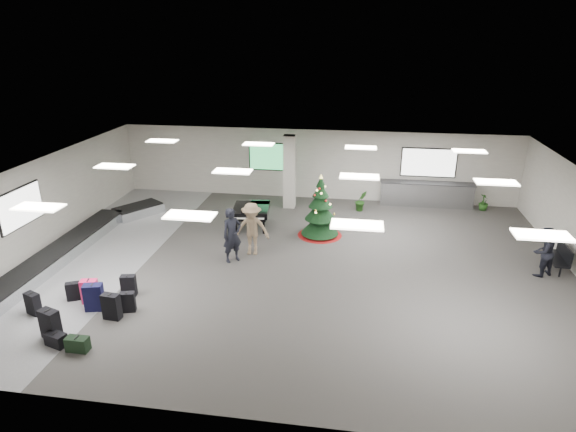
# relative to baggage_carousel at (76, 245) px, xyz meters

# --- Properties ---
(ground) EXTENTS (18.00, 18.00, 0.00)m
(ground) POSITION_rel_baggage_carousel_xyz_m (7.84, 0.08, -0.21)
(ground) COLOR #3B3936
(ground) RESTS_ON ground
(room_envelope) EXTENTS (18.02, 14.02, 3.21)m
(room_envelope) POSITION_rel_baggage_carousel_xyz_m (7.46, 0.75, 2.12)
(room_envelope) COLOR #B4AEA5
(room_envelope) RESTS_ON ground
(baggage_carousel) EXTENTS (2.28, 9.71, 0.43)m
(baggage_carousel) POSITION_rel_baggage_carousel_xyz_m (0.00, 0.00, 0.00)
(baggage_carousel) COLOR silver
(baggage_carousel) RESTS_ON ground
(service_counter) EXTENTS (4.05, 0.65, 1.08)m
(service_counter) POSITION_rel_baggage_carousel_xyz_m (12.84, 6.73, 0.33)
(service_counter) COLOR silver
(service_counter) RESTS_ON ground
(suitcase_0) EXTENTS (0.57, 0.43, 0.81)m
(suitcase_0) POSITION_rel_baggage_carousel_xyz_m (2.33, -4.95, 0.18)
(suitcase_0) COLOR black
(suitcase_0) RESTS_ON ground
(suitcase_1) EXTENTS (0.49, 0.29, 0.75)m
(suitcase_1) POSITION_rel_baggage_carousel_xyz_m (3.42, -3.90, 0.15)
(suitcase_1) COLOR black
(suitcase_1) RESTS_ON ground
(pink_suitcase) EXTENTS (0.50, 0.36, 0.73)m
(pink_suitcase) POSITION_rel_baggage_carousel_xyz_m (2.40, -3.22, 0.14)
(pink_suitcase) COLOR #E91E59
(pink_suitcase) RESTS_ON ground
(suitcase_3) EXTENTS (0.46, 0.31, 0.66)m
(suitcase_3) POSITION_rel_baggage_carousel_xyz_m (3.30, -2.66, 0.11)
(suitcase_3) COLOR black
(suitcase_3) RESTS_ON ground
(navy_suitcase) EXTENTS (0.57, 0.41, 0.80)m
(navy_suitcase) POSITION_rel_baggage_carousel_xyz_m (2.72, -3.56, 0.18)
(navy_suitcase) COLOR black
(navy_suitcase) RESTS_ON ground
(suitcase_5) EXTENTS (0.48, 0.37, 0.66)m
(suitcase_5) POSITION_rel_baggage_carousel_xyz_m (1.17, -4.01, 0.11)
(suitcase_5) COLOR black
(suitcase_5) RESTS_ON ground
(green_duffel) EXTENTS (0.55, 0.28, 0.38)m
(green_duffel) POSITION_rel_baggage_carousel_xyz_m (3.27, -5.35, -0.03)
(green_duffel) COLOR black
(green_duffel) RESTS_ON ground
(suitcase_7) EXTENTS (0.44, 0.31, 0.60)m
(suitcase_7) POSITION_rel_baggage_carousel_xyz_m (3.68, -3.49, 0.08)
(suitcase_7) COLOR black
(suitcase_7) RESTS_ON ground
(suitcase_8) EXTENTS (0.43, 0.35, 0.56)m
(suitcase_8) POSITION_rel_baggage_carousel_xyz_m (1.83, -3.15, 0.06)
(suitcase_8) COLOR black
(suitcase_8) RESTS_ON ground
(black_duffel) EXTENTS (0.59, 0.43, 0.36)m
(black_duffel) POSITION_rel_baggage_carousel_xyz_m (2.63, -5.24, -0.04)
(black_duffel) COLOR black
(black_duffel) RESTS_ON ground
(christmas_tree) EXTENTS (1.70, 1.70, 2.42)m
(christmas_tree) POSITION_rel_baggage_carousel_xyz_m (8.46, 2.68, 0.62)
(christmas_tree) COLOR maroon
(christmas_tree) RESTS_ON ground
(grand_piano) EXTENTS (1.55, 1.89, 1.00)m
(grand_piano) POSITION_rel_baggage_carousel_xyz_m (5.71, 3.00, 0.50)
(grand_piano) COLOR black
(grand_piano) RESTS_ON ground
(bench) EXTENTS (0.54, 1.41, 0.88)m
(bench) POSITION_rel_baggage_carousel_xyz_m (16.42, 1.02, 0.28)
(bench) COLOR black
(bench) RESTS_ON ground
(traveler_a) EXTENTS (0.81, 0.80, 1.89)m
(traveler_a) POSITION_rel_baggage_carousel_xyz_m (5.75, 0.03, 0.73)
(traveler_a) COLOR black
(traveler_a) RESTS_ON ground
(traveler_b) EXTENTS (1.25, 0.77, 1.87)m
(traveler_b) POSITION_rel_baggage_carousel_xyz_m (6.27, 0.68, 0.72)
(traveler_b) COLOR #8E7457
(traveler_b) RESTS_ON ground
(traveler_bench) EXTENTS (1.00, 0.94, 1.63)m
(traveler_bench) POSITION_rel_baggage_carousel_xyz_m (15.70, 0.50, 0.60)
(traveler_bench) COLOR black
(traveler_bench) RESTS_ON ground
(potted_plant_left) EXTENTS (0.63, 0.58, 0.91)m
(potted_plant_left) POSITION_rel_baggage_carousel_xyz_m (9.98, 5.63, 0.24)
(potted_plant_left) COLOR #163912
(potted_plant_left) RESTS_ON ground
(potted_plant_right) EXTENTS (0.52, 0.52, 0.73)m
(potted_plant_right) POSITION_rel_baggage_carousel_xyz_m (15.26, 6.50, 0.15)
(potted_plant_right) COLOR #163912
(potted_plant_right) RESTS_ON ground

